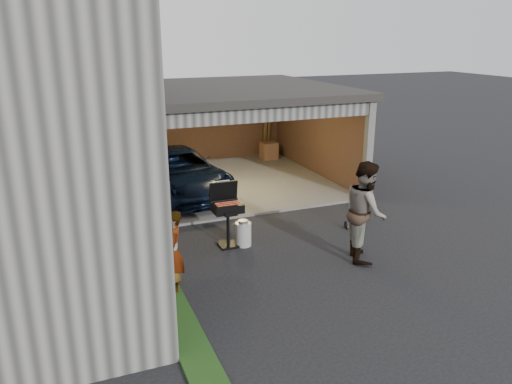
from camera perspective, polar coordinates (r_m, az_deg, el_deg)
ground at (r=9.34m, az=4.32°, el=-10.27°), size 80.00×80.00×0.00m
groundcover_strip at (r=7.85m, az=-7.80°, el=-16.09°), size 0.50×8.00×0.06m
garage at (r=15.06m, az=-4.35°, el=8.13°), size 6.80×6.30×2.90m
minivan at (r=14.04m, az=-8.93°, el=2.02°), size 2.54×4.65×1.23m
woman at (r=8.79m, az=-9.46°, el=-6.86°), size 0.47×0.62×1.51m
man at (r=10.11m, az=12.41°, el=-2.13°), size 1.09×1.20×2.02m
bbq_grill at (r=10.53m, az=-3.31°, el=-2.03°), size 0.62×0.54×1.38m
propane_tank at (r=10.73m, az=-1.46°, el=-4.83°), size 0.42×0.42×0.52m
plywood_panel at (r=9.71m, az=-12.33°, el=-6.62°), size 0.22×0.80×0.88m
hand_truck at (r=11.87m, az=11.15°, el=-3.26°), size 0.43×0.38×0.97m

